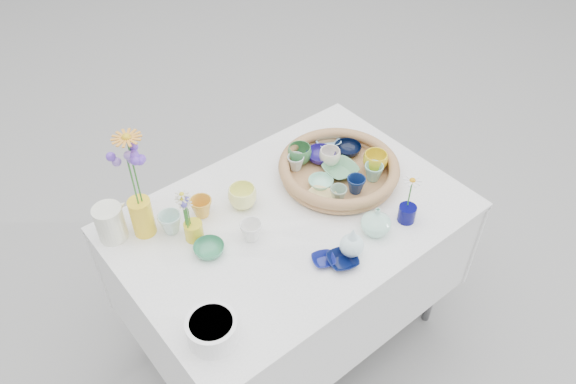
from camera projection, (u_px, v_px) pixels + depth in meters
ground at (291, 332)px, 2.59m from camera, size 80.00×80.00×0.00m
display_table at (291, 332)px, 2.59m from camera, size 1.26×0.86×0.77m
wicker_tray at (339, 170)px, 2.20m from camera, size 0.47×0.47×0.08m
tray_ceramic_0 at (321, 156)px, 2.26m from camera, size 0.15×0.15×0.04m
tray_ceramic_1 at (348, 149)px, 2.29m from camera, size 0.12×0.12×0.03m
tray_ceramic_2 at (375, 162)px, 2.20m from camera, size 0.11×0.11×0.08m
tray_ceramic_3 at (340, 170)px, 2.20m from camera, size 0.14×0.14×0.03m
tray_ceramic_4 at (338, 194)px, 2.08m from camera, size 0.07×0.07×0.06m
tray_ceramic_5 at (321, 183)px, 2.15m from camera, size 0.10×0.10×0.03m
tray_ceramic_6 at (296, 163)px, 2.21m from camera, size 0.07×0.07×0.06m
tray_ceramic_7 at (330, 157)px, 2.23m from camera, size 0.09×0.09×0.07m
tray_ceramic_8 at (328, 141)px, 2.34m from camera, size 0.13×0.13×0.03m
tray_ceramic_9 at (356, 185)px, 2.11m from camera, size 0.09×0.09×0.07m
tray_ceramic_10 at (321, 198)px, 2.09m from camera, size 0.15×0.15×0.03m
tray_ceramic_11 at (373, 172)px, 2.16m from camera, size 0.09×0.09×0.07m
tray_ceramic_12 at (300, 154)px, 2.24m from camera, size 0.12×0.12×0.08m
loose_ceramic_0 at (202, 207)px, 2.04m from camera, size 0.11×0.11×0.08m
loose_ceramic_1 at (242, 197)px, 2.08m from camera, size 0.12×0.12×0.08m
loose_ceramic_2 at (209, 249)px, 1.92m from camera, size 0.11×0.11×0.03m
loose_ceramic_3 at (251, 231)px, 1.96m from camera, size 0.10×0.10×0.07m
loose_ceramic_4 at (324, 260)px, 1.90m from camera, size 0.10×0.10×0.02m
loose_ceramic_5 at (171, 223)px, 1.98m from camera, size 0.11×0.11×0.08m
loose_ceramic_6 at (343, 260)px, 1.89m from camera, size 0.13×0.13×0.03m
fluted_bowl at (212, 330)px, 1.66m from camera, size 0.20×0.20×0.08m
bud_vase_paleblue at (352, 241)px, 1.89m from camera, size 0.11×0.11×0.13m
bud_vase_seafoam at (376, 221)px, 1.97m from camera, size 0.11×0.11×0.11m
bud_vase_cobalt at (407, 213)px, 2.03m from camera, size 0.07×0.07×0.06m
single_daisy at (410, 193)px, 1.98m from camera, size 0.09×0.09×0.13m
tall_vase_yellow at (142, 217)px, 1.96m from camera, size 0.09×0.09×0.15m
gerbera at (135, 171)px, 1.82m from camera, size 0.15×0.15×0.29m
hydrangea at (133, 182)px, 1.83m from camera, size 0.10×0.10×0.27m
white_pitcher at (110, 223)px, 1.94m from camera, size 0.16×0.12×0.14m
daisy_cup at (194, 231)px, 1.96m from camera, size 0.08×0.08×0.07m
daisy_posy at (185, 209)px, 1.89m from camera, size 0.09×0.09×0.14m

